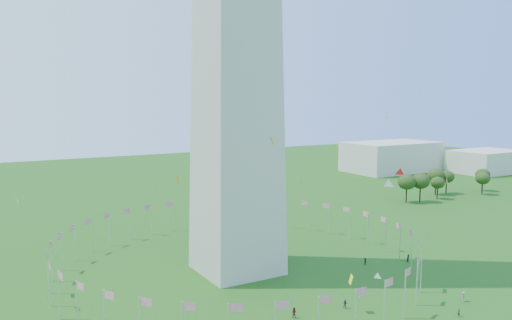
{
  "coord_description": "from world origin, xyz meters",
  "views": [
    {
      "loc": [
        -52.11,
        -47.56,
        38.68
      ],
      "look_at": [
        -3.76,
        35.0,
        27.25
      ],
      "focal_mm": 35.0,
      "sensor_mm": 36.0,
      "label": 1
    }
  ],
  "objects": [
    {
      "name": "flag_ring",
      "position": [
        -0.0,
        50.0,
        4.5
      ],
      "size": [
        80.24,
        80.24,
        9.0
      ],
      "color": "silver",
      "rests_on": "ground"
    },
    {
      "name": "gov_building_east_a",
      "position": [
        150.0,
        150.0,
        8.0
      ],
      "size": [
        50.0,
        30.0,
        16.0
      ],
      "primitive_type": "cube",
      "color": "beige",
      "rests_on": "ground"
    },
    {
      "name": "gov_building_east_b",
      "position": [
        190.0,
        120.0,
        6.0
      ],
      "size": [
        35.0,
        25.0,
        12.0
      ],
      "primitive_type": "cube",
      "color": "beige",
      "rests_on": "ground"
    },
    {
      "name": "kites_aloft",
      "position": [
        12.07,
        24.95,
        21.47
      ],
      "size": [
        117.91,
        72.53,
        41.78
      ],
      "color": "red",
      "rests_on": "ground"
    },
    {
      "name": "tree_line_east",
      "position": [
        112.16,
        85.37,
        5.01
      ],
      "size": [
        53.57,
        15.8,
        10.8
      ],
      "color": "#2E4E1A",
      "rests_on": "ground"
    }
  ]
}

